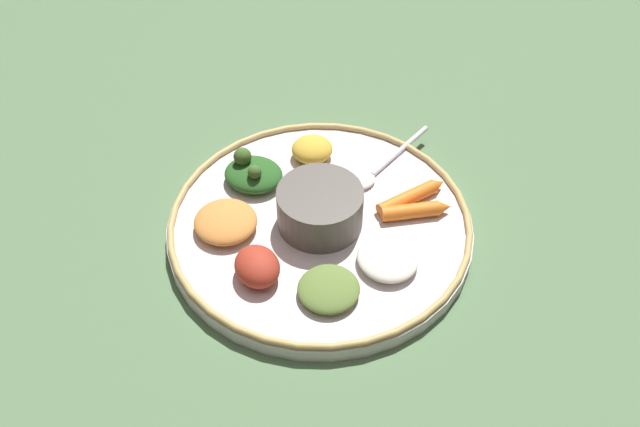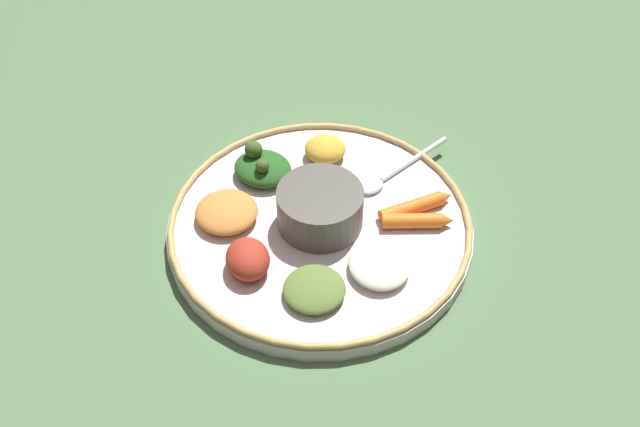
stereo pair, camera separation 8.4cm
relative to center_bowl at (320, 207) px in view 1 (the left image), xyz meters
The scene contains 13 objects.
ground_plane 0.04m from the center_bowl, ahead, with size 2.40×2.40×0.00m, color #4C6B47.
platter 0.04m from the center_bowl, ahead, with size 0.36×0.36×0.02m, color silver.
platter_rim 0.02m from the center_bowl, ahead, with size 0.36×0.36×0.01m, color tan.
center_bowl is the anchor object (origin of this frame).
spoon 0.12m from the center_bowl, 100.07° to the right, with size 0.04×0.15×0.01m.
greens_pile 0.11m from the center_bowl, ahead, with size 0.08×0.08×0.04m.
carrot_near_spoon 0.12m from the center_bowl, 144.84° to the right, with size 0.08×0.07×0.02m.
carrot_outer 0.12m from the center_bowl, 132.71° to the right, with size 0.06×0.09×0.02m.
mound_squash 0.11m from the center_bowl, 34.93° to the left, with size 0.07×0.07×0.02m, color #C67A38.
mound_beet 0.11m from the center_bowl, 79.93° to the left, with size 0.06×0.05×0.03m, color maroon.
mound_rice_white 0.10m from the center_bowl, 169.93° to the left, with size 0.07×0.07×0.02m, color silver.
mound_collards 0.11m from the center_bowl, 124.93° to the left, with size 0.07×0.07×0.02m, color #567033.
mound_lentil_yellow 0.12m from the center_bowl, 55.07° to the right, with size 0.05×0.05×0.03m, color gold.
Camera 1 is at (-0.29, 0.50, 0.64)m, focal length 40.33 mm.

